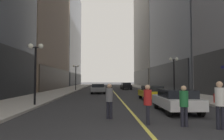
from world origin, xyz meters
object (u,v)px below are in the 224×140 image
pedestrian_in_white_shirt (220,101)px  street_lamp_right_mid (174,68)px  car_white (176,100)px  pedestrian_in_red_jacket (148,101)px  car_black (126,86)px  street_lamp_left_near (36,60)px  pedestrian_in_green_parka (184,103)px  car_grey (98,88)px  car_yellow (152,92)px  pedestrian_in_grey_suit (109,98)px  fire_hydrant_right (216,99)px  street_lamp_left_far (76,72)px

pedestrian_in_white_shirt → street_lamp_right_mid: bearing=76.1°
car_white → pedestrian_in_red_jacket: (-2.35, -3.02, 0.25)m
car_black → street_lamp_right_mid: size_ratio=0.93×
car_black → pedestrian_in_white_shirt: 30.81m
street_lamp_left_near → street_lamp_right_mid: bearing=32.0°
pedestrian_in_green_parka → street_lamp_right_mid: 15.06m
pedestrian_in_red_jacket → car_grey: bearing=97.8°
car_yellow → pedestrian_in_grey_suit: (-4.13, -8.30, 0.27)m
street_lamp_left_near → fire_hydrant_right: bearing=3.0°
pedestrian_in_green_parka → street_lamp_right_mid: size_ratio=0.37×
car_black → street_lamp_left_near: (-9.17, -24.22, 2.54)m
car_white → car_yellow: bearing=88.2°
street_lamp_left_far → fire_hydrant_right: (13.30, -19.33, -2.86)m
pedestrian_in_white_shirt → street_lamp_right_mid: size_ratio=0.41×
street_lamp_left_near → fire_hydrant_right: street_lamp_left_near is taller
car_black → pedestrian_in_green_parka: bearing=-92.2°
pedestrian_in_grey_suit → street_lamp_right_mid: (7.73, 12.35, 2.27)m
car_grey → street_lamp_left_far: bearing=121.7°
pedestrian_in_green_parka → pedestrian_in_grey_suit: 3.42m
pedestrian_in_red_jacket → car_black: bearing=85.2°
car_white → pedestrian_in_green_parka: bearing=-105.7°
street_lamp_left_near → street_lamp_right_mid: size_ratio=1.00×
car_black → street_lamp_left_far: 10.40m
street_lamp_left_near → car_yellow: bearing=23.3°
pedestrian_in_red_jacket → street_lamp_left_far: size_ratio=0.38×
pedestrian_in_green_parka → car_white: bearing=74.3°
car_grey → pedestrian_in_red_jacket: bearing=-82.2°
pedestrian_in_red_jacket → pedestrian_in_white_shirt: 2.73m
street_lamp_right_mid → street_lamp_left_near: bearing=-148.0°
street_lamp_right_mid → fire_hydrant_right: (0.50, -7.30, -2.86)m
car_yellow → street_lamp_left_near: bearing=-156.7°
pedestrian_in_green_parka → street_lamp_left_far: bearing=107.1°
car_yellow → street_lamp_left_near: (-9.20, -3.96, 2.54)m
car_grey → street_lamp_left_near: 14.35m
car_yellow → pedestrian_in_white_shirt: bearing=-90.0°
pedestrian_in_green_parka → street_lamp_left_near: street_lamp_left_near is taller
car_white → street_lamp_right_mid: size_ratio=0.93×
car_black → street_lamp_right_mid: 16.80m
pedestrian_in_green_parka → pedestrian_in_grey_suit: (-2.95, 1.73, 0.03)m
pedestrian_in_green_parka → pedestrian_in_white_shirt: size_ratio=0.90×
car_white → street_lamp_left_far: street_lamp_left_far is taller
car_yellow → street_lamp_left_near: street_lamp_left_near is taller
pedestrian_in_red_jacket → street_lamp_right_mid: (6.16, 13.65, 2.28)m
pedestrian_in_red_jacket → street_lamp_left_far: street_lamp_left_far is taller
car_white → car_black: size_ratio=1.00×
car_grey → pedestrian_in_grey_suit: size_ratio=2.80×
car_yellow → car_black: same height
street_lamp_left_near → street_lamp_left_far: (0.00, 20.04, 0.00)m
street_lamp_left_near → street_lamp_right_mid: 15.10m
car_white → pedestrian_in_grey_suit: 4.30m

